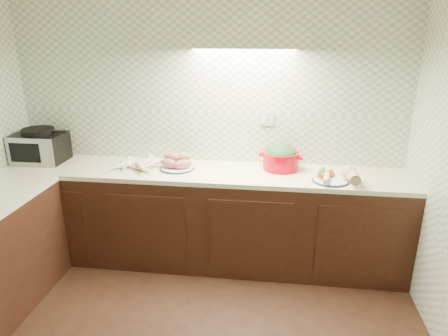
# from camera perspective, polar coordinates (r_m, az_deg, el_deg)

# --- Properties ---
(room) EXTENTS (3.60, 3.60, 2.60)m
(room) POSITION_cam_1_polar(r_m,az_deg,el_deg) (1.95, -11.50, 5.18)
(room) COLOR black
(room) RESTS_ON ground
(counter) EXTENTS (3.60, 3.60, 0.90)m
(counter) POSITION_cam_1_polar(r_m,az_deg,el_deg) (3.24, -17.92, -12.21)
(counter) COLOR black
(counter) RESTS_ON ground
(toaster_oven) EXTENTS (0.45, 0.35, 0.32)m
(toaster_oven) POSITION_cam_1_polar(r_m,az_deg,el_deg) (4.13, -24.81, 2.84)
(toaster_oven) COLOR black
(toaster_oven) RESTS_ON counter
(parsnip_pile) EXTENTS (0.47, 0.41, 0.08)m
(parsnip_pile) POSITION_cam_1_polar(r_m,az_deg,el_deg) (3.66, -11.71, 0.47)
(parsnip_pile) COLOR #FAECC7
(parsnip_pile) RESTS_ON counter
(sweet_potato_plate) EXTENTS (0.31, 0.31, 0.14)m
(sweet_potato_plate) POSITION_cam_1_polar(r_m,az_deg,el_deg) (3.61, -6.72, 0.79)
(sweet_potato_plate) COLOR #162241
(sweet_potato_plate) RESTS_ON counter
(onion_bowl) EXTENTS (0.14, 0.14, 0.11)m
(onion_bowl) POSITION_cam_1_polar(r_m,az_deg,el_deg) (3.71, -6.10, 1.10)
(onion_bowl) COLOR black
(onion_bowl) RESTS_ON counter
(dutch_oven) EXTENTS (0.39, 0.37, 0.22)m
(dutch_oven) POSITION_cam_1_polar(r_m,az_deg,el_deg) (3.59, 8.13, 1.49)
(dutch_oven) COLOR #B60114
(dutch_oven) RESTS_ON counter
(veg_plate) EXTENTS (0.38, 0.32, 0.14)m
(veg_plate) POSITION_cam_1_polar(r_m,az_deg,el_deg) (3.42, 16.13, -1.02)
(veg_plate) COLOR #162241
(veg_plate) RESTS_ON counter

